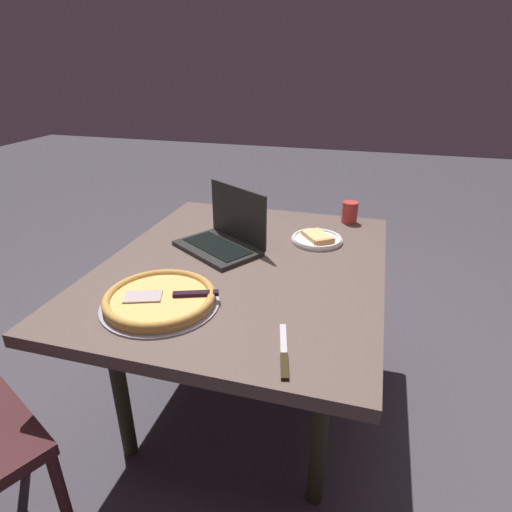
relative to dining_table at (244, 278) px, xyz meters
name	(u,v)px	position (x,y,z in m)	size (l,w,h in m)	color
ground_plane	(246,404)	(0.00, 0.00, -0.65)	(12.00, 12.00, 0.00)	#423D45
dining_table	(244,278)	(0.00, 0.00, 0.00)	(1.27, 1.05, 0.72)	brown
laptop	(224,236)	(-0.11, -0.12, 0.12)	(0.37, 0.41, 0.24)	#252624
pizza_plate	(317,239)	(-0.28, 0.24, 0.08)	(0.22, 0.22, 0.04)	silver
pizza_tray	(160,299)	(0.37, -0.16, 0.09)	(0.38, 0.38, 0.04)	#A3A1AE
table_knife	(284,355)	(0.51, 0.27, 0.07)	(0.23, 0.08, 0.01)	silver
drink_cup	(350,212)	(-0.56, 0.35, 0.12)	(0.07, 0.07, 0.10)	#CB3933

